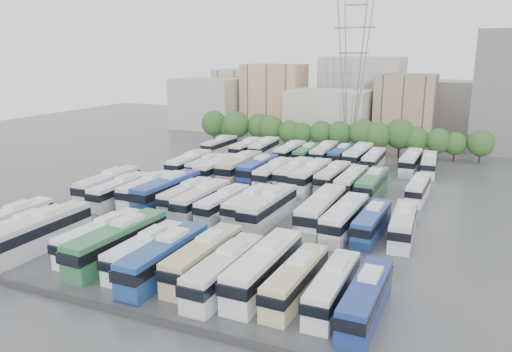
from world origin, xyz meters
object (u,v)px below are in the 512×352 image
at_px(electricity_pylon, 353,64).
at_px(bus_r0_s1, 19,231).
at_px(bus_r3_s5, 290,152).
at_px(bus_r2_s9, 333,177).
at_px(bus_r1_s10, 321,210).
at_px(bus_r1_s2, 148,189).
at_px(bus_r2_s2, 206,166).
at_px(apartment_tower, 507,92).
at_px(bus_r0_s8, 204,257).
at_px(bus_r0_s5, 118,242).
at_px(bus_r3_s2, 247,148).
at_px(bus_r2_s5, 258,169).
at_px(bus_r2_s1, 189,164).
at_px(bus_r0_s6, 146,250).
at_px(bus_r0_s10, 264,267).
at_px(bus_r3_s12, 411,161).
at_px(bus_r1_s13, 403,224).
at_px(bus_r3_s7, 324,153).
at_px(bus_r0_s0, 10,222).
at_px(bus_r1_s1, 120,190).
at_px(bus_r2_s8, 311,175).
at_px(bus_r1_s7, 249,204).
at_px(bus_r1_s5, 202,199).
at_px(bus_r1_s0, 109,185).
at_px(bus_r1_s8, 269,207).
at_px(bus_r0_s7, 165,257).
at_px(bus_r3_s6, 307,154).
at_px(bus_r0_s13, 366,298).
at_px(bus_r2_s4, 240,167).
at_px(bus_r1_s4, 186,195).
at_px(bus_r0_s11, 296,280).
at_px(bus_r0_s4, 101,236).
at_px(bus_r1_s12, 372,222).
at_px(bus_r0_s9, 225,270).
at_px(bus_r3_s0, 220,146).
at_px(bus_r2_s10, 351,182).
at_px(bus_r1_s11, 345,218).
at_px(bus_r2_s6, 274,173).
at_px(bus_r2_s11, 372,185).
at_px(bus_r2_s13, 418,189).
at_px(bus_r3_s13, 429,164).
at_px(bus_r3_s8, 341,155).
at_px(bus_r3_s3, 264,148).
at_px(bus_r1_s3, 167,190).
at_px(bus_r3_s10, 374,160).
at_px(bus_r2_s7, 294,173).

height_order(electricity_pylon, bus_r0_s1, electricity_pylon).
bearing_deg(bus_r3_s5, bus_r2_s9, -50.09).
bearing_deg(bus_r2_s9, bus_r1_s10, -76.99).
distance_m(bus_r1_s2, bus_r2_s2, 17.51).
xyz_separation_m(apartment_tower, bus_r0_s8, (-28.95, -81.48, -11.10)).
distance_m(bus_r0_s5, bus_r2_s9, 39.38).
relative_size(bus_r3_s2, bus_r3_s5, 1.01).
distance_m(bus_r0_s1, bus_r2_s5, 40.33).
height_order(bus_r1_s10, bus_r3_s5, bus_r1_s10).
distance_m(bus_r2_s1, bus_r2_s9, 26.10).
height_order(bus_r0_s6, bus_r0_s10, bus_r0_s10).
bearing_deg(bus_r2_s2, bus_r3_s12, 28.03).
relative_size(bus_r1_s2, bus_r1_s13, 1.05).
bearing_deg(bus_r3_s7, bus_r3_s5, -173.11).
bearing_deg(bus_r0_s0, bus_r1_s1, 77.94).
relative_size(bus_r0_s1, bus_r2_s8, 0.84).
height_order(bus_r0_s1, bus_r1_s7, bus_r1_s7).
distance_m(bus_r3_s2, bus_r3_s12, 32.81).
distance_m(bus_r1_s7, bus_r2_s1, 26.22).
height_order(electricity_pylon, bus_r1_s5, electricity_pylon).
bearing_deg(bus_r0_s0, bus_r0_s10, -1.18).
xyz_separation_m(bus_r1_s0, bus_r1_s8, (26.30, -0.51, -0.03)).
height_order(bus_r0_s7, bus_r3_s6, bus_r0_s7).
height_order(bus_r0_s13, bus_r2_s4, bus_r2_s4).
bearing_deg(bus_r1_s4, bus_r0_s11, -39.41).
height_order(bus_r0_s4, bus_r3_s2, bus_r3_s2).
bearing_deg(bus_r1_s12, bus_r0_s9, -114.76).
bearing_deg(bus_r0_s13, bus_r3_s0, 128.38).
height_order(bus_r1_s7, bus_r2_s9, bus_r2_s9).
bearing_deg(bus_r0_s5, bus_r0_s6, 0.97).
relative_size(bus_r2_s9, bus_r2_s10, 1.01).
bearing_deg(bus_r0_s11, bus_r3_s6, 109.08).
distance_m(bus_r1_s11, bus_r2_s6, 24.24).
bearing_deg(bus_r3_s7, bus_r2_s1, -138.27).
relative_size(bus_r0_s8, bus_r0_s13, 1.08).
bearing_deg(bus_r2_s4, electricity_pylon, 73.38).
xyz_separation_m(bus_r1_s4, bus_r3_s0, (-13.32, 35.52, 0.03)).
xyz_separation_m(apartment_tower, bus_r1_s10, (-22.51, -62.75, -10.91)).
height_order(bus_r2_s1, bus_r2_s5, bus_r2_s5).
bearing_deg(bus_r1_s2, bus_r2_s4, 67.46).
height_order(bus_r2_s6, bus_r2_s11, bus_r2_s11).
height_order(bus_r0_s7, bus_r0_s11, bus_r0_s7).
xyz_separation_m(bus_r2_s13, bus_r3_s13, (-0.13, 17.88, 0.09)).
bearing_deg(bus_r3_s8, bus_r2_s2, -135.55).
xyz_separation_m(bus_r1_s1, bus_r3_s7, (19.91, 37.48, 0.13)).
xyz_separation_m(bus_r0_s0, bus_r3_s3, (10.02, 54.46, 0.07)).
height_order(apartment_tower, bus_r2_s6, apartment_tower).
relative_size(bus_r1_s3, bus_r3_s10, 1.16).
height_order(bus_r1_s13, bus_r2_s11, bus_r2_s11).
height_order(bus_r2_s2, bus_r2_s7, bus_r2_s7).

